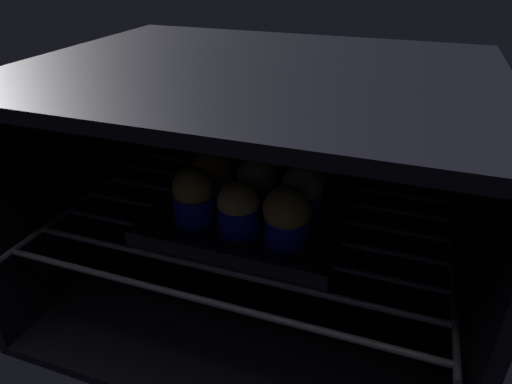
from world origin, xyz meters
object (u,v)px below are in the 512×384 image
baking_tray (256,209)px  muffin_row0_col0 (193,196)px  muffin_row2_col0 (227,158)px  muffin_row2_col2 (312,171)px  muffin_row0_col1 (237,209)px  muffin_row0_col2 (287,216)px  muffin_row1_col0 (212,177)px  muffin_row2_col1 (271,164)px  muffin_row1_col1 (255,183)px  muffin_row1_col2 (302,191)px

baking_tray → muffin_row0_col0: (-6.71, -6.27, 4.26)cm
muffin_row2_col0 → muffin_row2_col2: (13.53, 0.29, -0.10)cm
muffin_row0_col1 → muffin_row0_col2: (6.78, -0.15, 0.45)cm
baking_tray → muffin_row1_col0: bearing=-179.0°
muffin_row0_col1 → muffin_row2_col2: 14.94cm
muffin_row0_col0 → muffin_row0_col2: bearing=-2.8°
muffin_row0_col0 → muffin_row2_col1: (6.74, 12.98, 0.05)cm
muffin_row1_col0 → muffin_row2_col1: size_ratio=0.95×
muffin_row0_col1 → muffin_row1_col0: (-6.61, 6.66, 0.32)cm
muffin_row0_col0 → muffin_row2_col0: bearing=91.4°
muffin_row2_col1 → muffin_row2_col2: bearing=-1.4°
baking_tray → muffin_row1_col1: size_ratio=3.34×
baking_tray → muffin_row1_col0: (-6.83, -0.12, 4.18)cm
baking_tray → muffin_row2_col2: muffin_row2_col2 is taller
muffin_row2_col2 → muffin_row0_col2: bearing=-89.8°
muffin_row2_col0 → muffin_row2_col2: bearing=1.2°
muffin_row0_col1 → muffin_row2_col0: 14.72cm
muffin_row1_col2 → muffin_row2_col2: 6.17cm
baking_tray → muffin_row2_col2: bearing=45.2°
muffin_row0_col0 → muffin_row0_col2: size_ratio=1.01×
muffin_row0_col1 → muffin_row2_col1: (0.25, 13.49, 0.44)cm
muffin_row0_col0 → muffin_row1_col1: size_ratio=0.98×
baking_tray → muffin_row2_col1: size_ratio=3.29×
muffin_row1_col1 → muffin_row2_col0: same height
muffin_row2_col1 → muffin_row2_col2: 6.48cm
muffin_row0_col0 → muffin_row2_col2: same height
muffin_row0_col2 → muffin_row1_col2: (0.07, 7.33, -0.25)cm
muffin_row0_col1 → muffin_row2_col1: bearing=88.9°
muffin_row0_col0 → muffin_row2_col2: 18.42cm
muffin_row0_col0 → muffin_row1_col2: bearing=26.5°
muffin_row0_col1 → muffin_row1_col0: bearing=134.8°
muffin_row0_col0 → muffin_row2_col0: (-0.31, 12.53, 0.14)cm
baking_tray → muffin_row1_col2: (6.63, 0.40, 4.07)cm
muffin_row1_col0 → muffin_row1_col1: muffin_row1_col1 is taller
muffin_row0_col0 → muffin_row2_col0: muffin_row2_col0 is taller
baking_tray → muffin_row1_col2: size_ratio=3.61×
muffin_row0_col1 → muffin_row1_col1: muffin_row1_col1 is taller
muffin_row0_col0 → muffin_row1_col0: 6.15cm
muffin_row0_col0 → muffin_row0_col1: bearing=-4.5°
muffin_row1_col0 → muffin_row1_col2: bearing=2.2°
baking_tray → muffin_row0_col0: 10.12cm
muffin_row2_col1 → muffin_row0_col2: bearing=-64.4°
muffin_row1_col1 → muffin_row2_col0: 9.06cm
muffin_row0_col0 → muffin_row2_col2: (13.22, 12.83, 0.04)cm
muffin_row0_col0 → baking_tray: bearing=43.0°
muffin_row0_col1 → baking_tray: bearing=88.2°
muffin_row1_col0 → muffin_row2_col2: bearing=26.6°
muffin_row0_col1 → muffin_row2_col2: (6.73, 13.33, 0.43)cm
muffin_row0_col1 → muffin_row2_col0: size_ratio=0.89×
muffin_row2_col0 → muffin_row2_col1: 7.07cm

